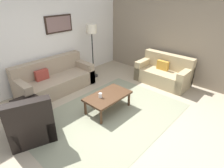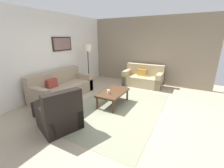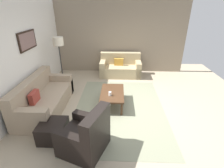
% 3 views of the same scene
% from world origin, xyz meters
% --- Properties ---
extents(ground_plane, '(8.00, 8.00, 0.00)m').
position_xyz_m(ground_plane, '(0.00, 0.00, 0.00)').
color(ground_plane, tan).
extents(rear_partition, '(6.00, 0.12, 2.80)m').
position_xyz_m(rear_partition, '(0.00, 2.60, 1.40)').
color(rear_partition, silver).
rests_on(rear_partition, ground_plane).
extents(stone_feature_panel, '(0.12, 5.20, 2.80)m').
position_xyz_m(stone_feature_panel, '(3.00, 0.00, 1.40)').
color(stone_feature_panel, gray).
rests_on(stone_feature_panel, ground_plane).
extents(area_rug, '(3.50, 2.42, 0.01)m').
position_xyz_m(area_rug, '(0.00, 0.00, 0.00)').
color(area_rug, gray).
rests_on(area_rug, ground_plane).
extents(couch_main, '(2.16, 0.92, 0.88)m').
position_xyz_m(couch_main, '(-0.08, 2.09, 0.30)').
color(couch_main, gray).
rests_on(couch_main, ground_plane).
extents(couch_loveseat, '(0.81, 1.59, 0.88)m').
position_xyz_m(couch_loveseat, '(2.48, -0.03, 0.30)').
color(couch_loveseat, tan).
rests_on(couch_loveseat, ground_plane).
extents(armchair_leather, '(1.03, 1.03, 0.95)m').
position_xyz_m(armchair_leather, '(-1.50, 0.63, 0.31)').
color(armchair_leather, black).
rests_on(armchair_leather, ground_plane).
extents(ottoman, '(0.56, 0.56, 0.40)m').
position_xyz_m(ottoman, '(-1.20, 1.41, 0.20)').
color(ottoman, black).
rests_on(ottoman, ground_plane).
extents(coffee_table, '(1.10, 0.64, 0.41)m').
position_xyz_m(coffee_table, '(0.19, 0.21, 0.36)').
color(coffee_table, '#472D1C').
rests_on(coffee_table, ground_plane).
extents(cup, '(0.08, 0.08, 0.11)m').
position_xyz_m(cup, '(-0.00, 0.26, 0.46)').
color(cup, white).
rests_on(cup, coffee_table).
extents(lamp_standing, '(0.32, 0.32, 1.71)m').
position_xyz_m(lamp_standing, '(1.32, 1.95, 1.41)').
color(lamp_standing, black).
rests_on(lamp_standing, ground_plane).
extents(framed_artwork, '(0.87, 0.04, 0.49)m').
position_xyz_m(framed_artwork, '(0.56, 2.51, 1.74)').
color(framed_artwork, black).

